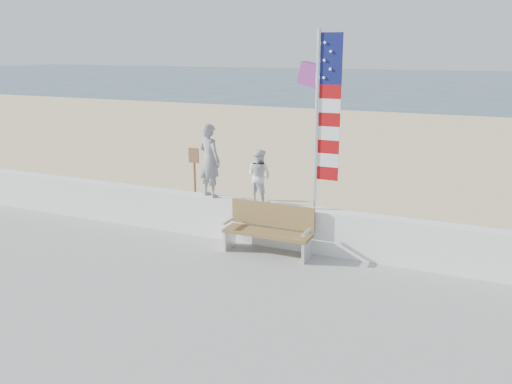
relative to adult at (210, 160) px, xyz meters
The scene contains 9 objects.
ground 2.91m from the adult, 63.83° to the right, with size 220.00×220.00×0.00m, color #2D455A.
sand 7.30m from the adult, 82.01° to the left, with size 90.00×40.00×0.08m, color beige.
seawall 1.59m from the adult, ahead, with size 30.00×0.35×0.90m, color white.
adult is the anchor object (origin of this frame).
child 1.19m from the adult, ahead, with size 0.55×0.43×1.14m, color silver.
bench 2.03m from the adult, 16.01° to the right, with size 1.80×0.57×1.00m.
flag 2.75m from the adult, ahead, with size 0.50×0.08×3.50m.
parafoil_kite 3.21m from the adult, 49.36° to the left, with size 1.05×0.47×0.70m.
sign 3.61m from the adult, 126.23° to the left, with size 0.32×0.07×1.46m.
Camera 1 is at (4.59, -8.05, 4.21)m, focal length 38.00 mm.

